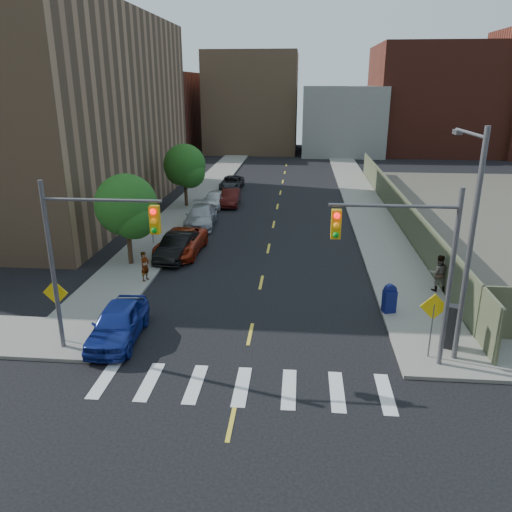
% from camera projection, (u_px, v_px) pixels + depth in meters
% --- Properties ---
extents(ground, '(160.00, 160.00, 0.00)m').
position_uv_depth(ground, '(222.00, 467.00, 14.21)').
color(ground, black).
rests_on(ground, ground).
extents(sidewalk_nw, '(3.50, 73.00, 0.15)m').
position_uv_depth(sidewalk_nw, '(210.00, 184.00, 53.91)').
color(sidewalk_nw, gray).
rests_on(sidewalk_nw, ground).
extents(sidewalk_ne, '(3.50, 73.00, 0.15)m').
position_uv_depth(sidewalk_ne, '(355.00, 186.00, 52.59)').
color(sidewalk_ne, gray).
rests_on(sidewalk_ne, ground).
extents(fence_north, '(0.12, 44.00, 2.50)m').
position_uv_depth(fence_north, '(397.00, 205.00, 39.34)').
color(fence_north, '#5F5F42').
rests_on(fence_north, ground).
extents(building_nw, '(22.00, 30.00, 16.00)m').
position_uv_depth(building_nw, '(15.00, 113.00, 41.70)').
color(building_nw, '#8C6B4C').
rests_on(building_nw, ground).
extents(bg_bldg_west, '(14.00, 18.00, 12.00)m').
position_uv_depth(bg_bldg_west, '(153.00, 112.00, 80.01)').
color(bg_bldg_west, '#592319').
rests_on(bg_bldg_west, ground).
extents(bg_bldg_midwest, '(14.00, 16.00, 15.00)m').
position_uv_depth(bg_bldg_midwest, '(253.00, 102.00, 80.04)').
color(bg_bldg_midwest, '#8C6B4C').
rests_on(bg_bldg_midwest, ground).
extents(bg_bldg_center, '(12.00, 16.00, 10.00)m').
position_uv_depth(bg_bldg_center, '(341.00, 120.00, 77.78)').
color(bg_bldg_center, gray).
rests_on(bg_bldg_center, ground).
extents(bg_bldg_east, '(18.00, 18.00, 16.00)m').
position_uv_depth(bg_bldg_east, '(432.00, 100.00, 77.49)').
color(bg_bldg_east, '#592319').
rests_on(bg_bldg_east, ground).
extents(signal_nw, '(4.59, 0.30, 7.00)m').
position_uv_depth(signal_nw, '(88.00, 246.00, 18.89)').
color(signal_nw, '#59595E').
rests_on(signal_nw, ground).
extents(signal_ne, '(4.59, 0.30, 7.00)m').
position_uv_depth(signal_ne, '(410.00, 255.00, 17.87)').
color(signal_ne, '#59595E').
rests_on(signal_ne, ground).
extents(streetlight_ne, '(0.25, 3.70, 9.00)m').
position_uv_depth(streetlight_ne, '(469.00, 231.00, 18.30)').
color(streetlight_ne, '#59595E').
rests_on(streetlight_ne, ground).
extents(warn_sign_nw, '(1.06, 0.06, 2.83)m').
position_uv_depth(warn_sign_nw, '(56.00, 300.00, 20.34)').
color(warn_sign_nw, '#59595E').
rests_on(warn_sign_nw, ground).
extents(warn_sign_ne, '(1.06, 0.06, 2.83)m').
position_uv_depth(warn_sign_ne, '(433.00, 314.00, 19.07)').
color(warn_sign_ne, '#59595E').
rests_on(warn_sign_ne, ground).
extents(warn_sign_midwest, '(1.06, 0.06, 2.83)m').
position_uv_depth(warn_sign_midwest, '(151.00, 217.00, 33.05)').
color(warn_sign_midwest, '#59595E').
rests_on(warn_sign_midwest, ground).
extents(tree_west_near, '(3.66, 3.64, 5.52)m').
position_uv_depth(tree_west_near, '(127.00, 209.00, 28.86)').
color(tree_west_near, '#332114').
rests_on(tree_west_near, ground).
extents(tree_west_far, '(3.66, 3.64, 5.52)m').
position_uv_depth(tree_west_far, '(185.00, 168.00, 42.98)').
color(tree_west_far, '#332114').
rests_on(tree_west_far, ground).
extents(parked_car_blue, '(2.07, 4.67, 1.56)m').
position_uv_depth(parked_car_blue, '(118.00, 323.00, 21.01)').
color(parked_car_blue, navy).
rests_on(parked_car_blue, ground).
extents(parked_car_black, '(2.11, 4.83, 1.54)m').
position_uv_depth(parked_car_black, '(178.00, 246.00, 30.94)').
color(parked_car_black, black).
rests_on(parked_car_black, ground).
extents(parked_car_red, '(2.73, 5.57, 1.52)m').
position_uv_depth(parked_car_red, '(181.00, 243.00, 31.73)').
color(parked_car_red, '#A42810').
rests_on(parked_car_red, ground).
extents(parked_car_silver, '(2.49, 5.44, 1.54)m').
position_uv_depth(parked_car_silver, '(201.00, 216.00, 37.98)').
color(parked_car_silver, '#9EA0A5').
rests_on(parked_car_silver, ground).
extents(parked_car_white, '(2.12, 4.41, 1.45)m').
position_uv_depth(parked_car_white, '(215.00, 199.00, 43.80)').
color(parked_car_white, silver).
rests_on(parked_car_white, ground).
extents(parked_car_maroon, '(1.70, 4.45, 1.45)m').
position_uv_depth(parked_car_maroon, '(231.00, 197.00, 44.53)').
color(parked_car_maroon, '#3A0D0B').
rests_on(parked_car_maroon, ground).
extents(parked_car_grey, '(2.21, 4.74, 1.31)m').
position_uv_depth(parked_car_grey, '(232.00, 183.00, 51.51)').
color(parked_car_grey, black).
rests_on(parked_car_grey, ground).
extents(mailbox, '(0.67, 0.57, 1.39)m').
position_uv_depth(mailbox, '(389.00, 299.00, 23.30)').
color(mailbox, navy).
rests_on(mailbox, sidewalk_ne).
extents(payphone, '(0.68, 0.62, 1.85)m').
position_uv_depth(payphone, '(449.00, 326.00, 20.09)').
color(payphone, black).
rests_on(payphone, sidewalk_ne).
extents(pedestrian_west, '(0.58, 0.70, 1.63)m').
position_uv_depth(pedestrian_west, '(145.00, 266.00, 27.05)').
color(pedestrian_west, gray).
rests_on(pedestrian_west, sidewalk_nw).
extents(pedestrian_east, '(0.95, 0.75, 1.94)m').
position_uv_depth(pedestrian_east, '(438.00, 273.00, 25.64)').
color(pedestrian_east, gray).
rests_on(pedestrian_east, sidewalk_ne).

